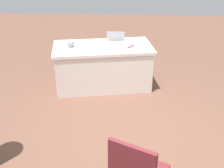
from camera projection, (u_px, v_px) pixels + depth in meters
ground_plane at (124, 151)px, 3.53m from camera, size 14.40×14.40×0.00m
table_foreground at (103, 66)px, 4.96m from camera, size 1.80×1.08×0.76m
laptop_silver at (116, 42)px, 4.84m from camera, size 0.32×0.29×0.21m
yarn_ball at (71, 44)px, 4.71m from camera, size 0.12×0.12×0.12m
scissors_red at (131, 46)px, 4.75m from camera, size 0.13×0.17×0.01m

